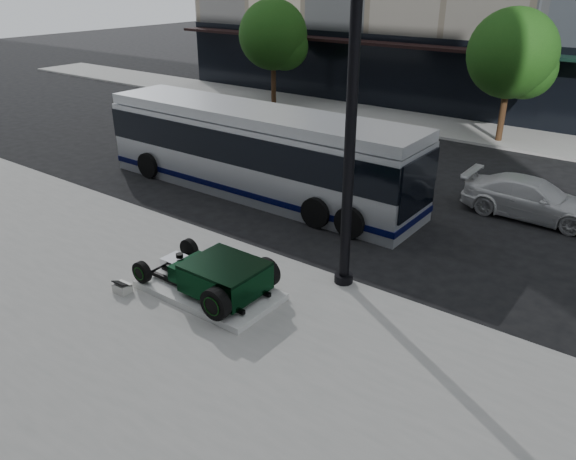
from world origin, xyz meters
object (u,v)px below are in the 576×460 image
Objects in this scene: transit_bus at (257,151)px; hot_rod at (218,276)px; white_sedan at (532,199)px; lamppost at (351,129)px.

hot_rod is at bearing -57.33° from transit_bus.
transit_bus is 2.86× the size of white_sedan.
transit_bus reaches higher than hot_rod.
lamppost reaches higher than hot_rod.
hot_rod is 7.38m from transit_bus.
white_sedan is at bearing 71.36° from lamppost.
hot_rod is 0.76× the size of white_sedan.
hot_rod is 0.27× the size of transit_bus.
transit_bus is at bearing 111.85° from white_sedan.
lamppost is at bearing 50.28° from hot_rod.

